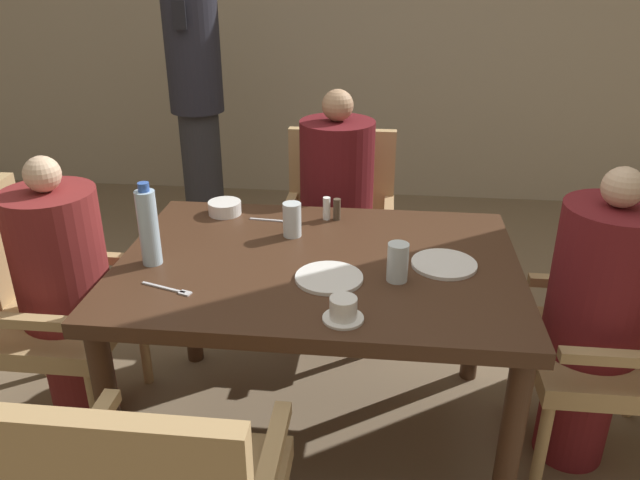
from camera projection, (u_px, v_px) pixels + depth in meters
name	position (u px, v px, depth m)	size (l,w,h in m)	color
ground_plane	(319.00, 431.00, 2.37)	(16.00, 16.00, 0.00)	#7A664C
dining_table	(319.00, 283.00, 2.10)	(1.32, 0.93, 0.73)	#422819
chair_left_side	(31.00, 303.00, 2.27)	(0.51, 0.51, 0.90)	tan
diner_in_left_chair	(66.00, 294.00, 2.23)	(0.32, 0.32, 1.06)	maroon
chair_far_side	(339.00, 222.00, 2.94)	(0.51, 0.51, 0.90)	tan
diner_in_far_chair	(336.00, 216.00, 2.77)	(0.32, 0.32, 1.15)	#5B1419
chair_right_side	(635.00, 338.00, 2.06)	(0.51, 0.51, 0.90)	tan
diner_in_right_chair	(594.00, 320.00, 2.05)	(0.32, 0.32, 1.08)	maroon
standing_host	(196.00, 90.00, 3.50)	(0.30, 0.34, 1.77)	#2D2D33
plate_main_left	(329.00, 278.00, 1.94)	(0.21, 0.21, 0.01)	white
plate_main_right	(444.00, 264.00, 2.02)	(0.21, 0.21, 0.01)	white
teacup_with_saucer	(343.00, 310.00, 1.72)	(0.12, 0.12, 0.07)	white
bowl_small	(225.00, 208.00, 2.42)	(0.13, 0.13, 0.05)	white
water_bottle	(148.00, 227.00, 1.99)	(0.06, 0.06, 0.28)	silver
glass_tall_near	(292.00, 220.00, 2.21)	(0.07, 0.07, 0.12)	silver
glass_tall_mid	(398.00, 262.00, 1.91)	(0.07, 0.07, 0.12)	silver
salt_shaker	(327.00, 208.00, 2.36)	(0.03, 0.03, 0.09)	white
pepper_shaker	(337.00, 209.00, 2.36)	(0.03, 0.03, 0.08)	#4C3D2D
fork_beside_plate	(172.00, 290.00, 1.88)	(0.17, 0.07, 0.00)	silver
knife_beside_plate	(276.00, 221.00, 2.36)	(0.19, 0.03, 0.00)	silver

